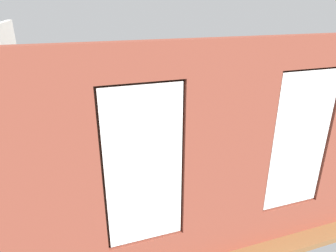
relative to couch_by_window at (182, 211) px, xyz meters
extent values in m
cube|color=brown|center=(-0.35, -2.21, -0.38)|extent=(6.65, 6.48, 0.10)
cube|color=brown|center=(-0.35, 0.65, 1.21)|extent=(1.26, 0.16, 3.09)
cube|color=brown|center=(1.97, 0.65, 1.21)|extent=(1.41, 0.16, 3.09)
cube|color=brown|center=(-1.48, 0.65, -0.04)|extent=(0.99, 0.16, 0.57)
cube|color=brown|center=(-1.48, 0.65, 2.56)|extent=(0.99, 0.16, 0.41)
cube|color=white|center=(-1.48, 0.69, 1.30)|extent=(0.93, 0.03, 2.05)
cube|color=#38281E|center=(-1.48, 0.63, 1.30)|extent=(0.99, 0.04, 2.11)
cube|color=brown|center=(0.77, 0.65, 2.56)|extent=(0.99, 0.16, 0.41)
cube|color=white|center=(0.77, 0.69, 1.30)|extent=(0.93, 0.03, 2.05)
cube|color=#38281E|center=(0.77, 0.63, 1.30)|extent=(0.99, 0.04, 2.11)
cube|color=tan|center=(-0.35, 0.55, 0.21)|extent=(3.44, 0.24, 0.06)
cube|color=black|center=(-0.35, 0.56, 1.70)|extent=(0.44, 0.03, 0.61)
cube|color=#389360|center=(-0.35, 0.55, 1.70)|extent=(0.38, 0.01, 0.55)
cube|color=silver|center=(2.62, -2.01, 1.21)|extent=(0.10, 5.48, 3.09)
cube|color=black|center=(0.00, -0.05, -0.12)|extent=(1.71, 0.85, 0.42)
cube|color=black|center=(0.00, 0.28, 0.28)|extent=(1.71, 0.24, 0.38)
cube|color=black|center=(-0.75, -0.05, 0.19)|extent=(0.22, 0.85, 0.24)
cube|color=black|center=(0.75, -0.05, 0.19)|extent=(0.22, 0.85, 0.24)
cube|color=black|center=(-0.32, -0.09, 0.15)|extent=(0.58, 0.65, 0.12)
cube|color=black|center=(0.32, -0.09, 0.15)|extent=(0.58, 0.65, 0.12)
cube|color=black|center=(-2.63, -2.21, -0.12)|extent=(1.01, 2.00, 0.42)
cube|color=black|center=(-2.95, -2.24, 0.28)|extent=(0.40, 1.95, 0.38)
cube|color=black|center=(-2.56, -3.06, 0.19)|extent=(0.87, 0.29, 0.24)
cube|color=black|center=(-2.70, -1.36, 0.19)|extent=(0.87, 0.29, 0.24)
cube|color=black|center=(-2.56, -2.58, 0.15)|extent=(0.70, 0.74, 0.12)
cube|color=black|center=(-2.62, -1.84, 0.15)|extent=(0.70, 0.74, 0.12)
cube|color=olive|center=(-0.46, -2.02, 0.05)|extent=(1.48, 0.86, 0.04)
cube|color=olive|center=(-1.14, -2.39, -0.15)|extent=(0.07, 0.07, 0.36)
cube|color=olive|center=(0.22, -2.39, -0.15)|extent=(0.07, 0.07, 0.36)
cube|color=olive|center=(-1.14, -1.64, -0.15)|extent=(0.07, 0.07, 0.36)
cube|color=olive|center=(0.22, -1.64, -0.15)|extent=(0.07, 0.07, 0.36)
cylinder|color=#B23D38|center=(-0.02, -1.89, 0.13)|extent=(0.09, 0.09, 0.10)
cylinder|color=#B7333D|center=(-0.27, -2.12, 0.12)|extent=(0.08, 0.08, 0.10)
cube|color=#59595B|center=(-0.87, -2.17, 0.08)|extent=(0.18, 0.09, 0.02)
cube|color=#B2B2B7|center=(-0.46, -2.02, 0.08)|extent=(0.08, 0.18, 0.02)
cube|color=black|center=(2.32, -2.32, -0.05)|extent=(1.04, 0.42, 0.56)
cube|color=black|center=(2.32, -2.32, 0.25)|extent=(0.54, 0.20, 0.05)
cube|color=black|center=(2.32, -2.32, 0.30)|extent=(0.06, 0.04, 0.06)
cube|color=black|center=(2.32, -2.32, 0.68)|extent=(1.23, 0.04, 0.69)
cube|color=black|center=(2.32, -2.35, 0.68)|extent=(1.18, 0.01, 0.64)
cylinder|color=gray|center=(1.77, -1.36, -0.18)|extent=(0.29, 0.29, 0.30)
cylinder|color=brown|center=(1.77, -1.36, 0.00)|extent=(0.04, 0.04, 0.06)
ellipsoid|color=#3D8E42|center=(1.77, -1.36, 0.22)|extent=(0.53, 0.53, 0.37)
cylinder|color=beige|center=(-2.28, -3.63, -0.25)|extent=(0.17, 0.17, 0.17)
cylinder|color=brown|center=(-2.28, -3.63, -0.07)|extent=(0.03, 0.03, 0.18)
ellipsoid|color=#3D8E42|center=(-2.28, -3.63, 0.17)|extent=(0.36, 0.36, 0.32)
cylinder|color=#9E5638|center=(-2.83, 0.10, -0.16)|extent=(0.29, 0.29, 0.35)
cylinder|color=brown|center=(-2.83, 0.10, 0.19)|extent=(0.05, 0.05, 0.34)
cone|color=#3D8E42|center=(-2.64, 0.11, 0.64)|extent=(0.50, 0.18, 0.64)
cone|color=#3D8E42|center=(-2.94, -0.07, 0.63)|extent=(0.40, 0.51, 0.63)
cone|color=#3D8E42|center=(-2.71, -0.05, 0.63)|extent=(0.44, 0.48, 0.64)
cylinder|color=beige|center=(1.14, 0.10, -0.16)|extent=(0.31, 0.31, 0.35)
cylinder|color=brown|center=(1.14, 0.10, 0.15)|extent=(0.06, 0.06, 0.28)
cone|color=#286B2D|center=(1.36, 0.07, 0.51)|extent=(0.60, 0.25, 0.56)
cone|color=#286B2D|center=(1.19, 0.31, 0.52)|extent=(0.30, 0.59, 0.57)
cone|color=#286B2D|center=(0.91, 0.21, 0.48)|extent=(0.63, 0.42, 0.52)
cone|color=#286B2D|center=(0.98, -0.06, 0.52)|extent=(0.52, 0.53, 0.57)
cone|color=#286B2D|center=(1.23, -0.12, 0.49)|extent=(0.40, 0.62, 0.53)
cylinder|color=brown|center=(-2.83, -4.45, -0.18)|extent=(0.33, 0.33, 0.30)
cylinder|color=brown|center=(-2.83, -4.45, 0.15)|extent=(0.06, 0.06, 0.35)
cone|color=#337F38|center=(-2.59, -4.42, 0.58)|extent=(0.57, 0.18, 0.60)
cone|color=#337F38|center=(-2.74, -4.19, 0.54)|extent=(0.31, 0.63, 0.52)
cone|color=#337F38|center=(-3.06, -4.33, 0.56)|extent=(0.58, 0.37, 0.57)
cone|color=#337F38|center=(-3.07, -4.57, 0.56)|extent=(0.60, 0.36, 0.56)
cone|color=#337F38|center=(-2.69, -4.70, 0.54)|extent=(0.40, 0.60, 0.53)
cylinder|color=#9E5638|center=(-1.14, -2.61, -0.23)|extent=(0.18, 0.18, 0.21)
cylinder|color=brown|center=(-1.14, -2.61, -0.09)|extent=(0.03, 0.03, 0.07)
ellipsoid|color=#3D8E42|center=(-1.14, -2.61, 0.11)|extent=(0.43, 0.43, 0.33)
cylinder|color=#47423D|center=(2.02, -4.40, -0.13)|extent=(0.34, 0.34, 0.39)
cylinder|color=brown|center=(2.02, -4.40, 0.22)|extent=(0.06, 0.06, 0.31)
cone|color=#3D8E42|center=(2.20, -4.39, 0.62)|extent=(0.45, 0.15, 0.57)
cone|color=#3D8E42|center=(2.09, -4.22, 0.61)|extent=(0.26, 0.48, 0.55)
cone|color=#3D8E42|center=(1.94, -4.22, 0.60)|extent=(0.30, 0.48, 0.54)
cone|color=#3D8E42|center=(1.81, -4.43, 0.59)|extent=(0.52, 0.17, 0.52)
cone|color=#3D8E42|center=(1.95, -4.58, 0.61)|extent=(0.29, 0.48, 0.55)
cone|color=#3D8E42|center=(2.16, -4.57, 0.59)|extent=(0.41, 0.45, 0.52)
camera|label=1|loc=(1.50, 3.68, 3.10)|focal=32.00mm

